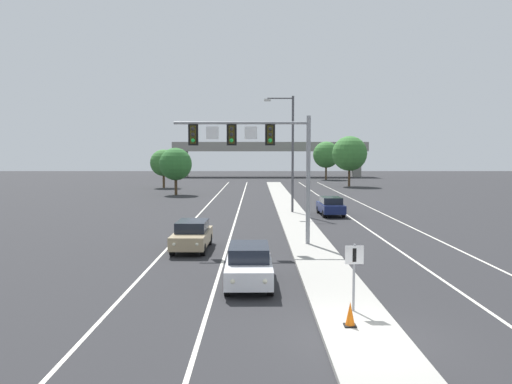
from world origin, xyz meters
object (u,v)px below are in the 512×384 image
object	(u,v)px
car_oncoming_white	(251,264)
tree_far_right_c	(352,154)
median_sign_post	(356,268)
tree_far_right_b	(329,155)
street_lamp_median	(292,147)
overhead_signal_mast	(263,149)
car_oncoming_tan	(194,235)
tree_far_left_c	(178,164)
car_receding_navy	(333,206)
tree_far_left_b	(166,163)
traffic_cone_median_nose	(352,314)

from	to	relation	value
car_oncoming_white	tree_far_right_c	world-z (taller)	tree_far_right_c
median_sign_post	tree_far_right_b	size ratio (longest dim) A/B	0.29
street_lamp_median	car_oncoming_white	bearing A→B (deg)	-97.96
overhead_signal_mast	car_oncoming_tan	size ratio (longest dim) A/B	1.70
tree_far_right_c	tree_far_left_c	bearing A→B (deg)	-147.81
car_receding_navy	tree_far_right_c	bearing A→B (deg)	76.93
car_receding_navy	tree_far_left_c	size ratio (longest dim) A/B	0.76
car_oncoming_tan	tree_far_right_b	bearing A→B (deg)	76.21
car_oncoming_white	car_receding_navy	xyz separation A→B (m)	(6.60, 21.88, 0.00)
overhead_signal_mast	car_receding_navy	xyz separation A→B (m)	(6.06, 13.75, -4.69)
car_oncoming_tan	tree_far_right_b	xyz separation A→B (m)	(17.38, 70.83, 4.11)
median_sign_post	street_lamp_median	world-z (taller)	street_lamp_median
street_lamp_median	car_oncoming_white	world-z (taller)	street_lamp_median
car_receding_navy	tree_far_right_c	distance (m)	37.49
car_oncoming_white	median_sign_post	bearing A→B (deg)	-47.55
median_sign_post	car_oncoming_white	world-z (taller)	median_sign_post
street_lamp_median	car_oncoming_tan	distance (m)	17.94
street_lamp_median	car_receding_navy	xyz separation A→B (m)	(3.37, -1.23, -4.97)
median_sign_post	tree_far_left_b	distance (m)	61.25
tree_far_right_c	car_receding_navy	bearing A→B (deg)	-103.07
tree_far_left_c	street_lamp_median	bearing A→B (deg)	-56.01
car_oncoming_tan	tree_far_right_b	world-z (taller)	tree_far_right_b
car_oncoming_white	traffic_cone_median_nose	xyz separation A→B (m)	(3.08, -5.19, -0.31)
car_oncoming_tan	tree_far_left_c	world-z (taller)	tree_far_left_c
car_oncoming_white	tree_far_right_c	xyz separation A→B (m)	(15.02, 58.15, 4.36)
traffic_cone_median_nose	tree_far_left_b	size ratio (longest dim) A/B	0.13
median_sign_post	car_oncoming_tan	distance (m)	12.81
median_sign_post	car_oncoming_tan	xyz separation A→B (m)	(-6.67, 10.90, -0.77)
overhead_signal_mast	street_lamp_median	world-z (taller)	street_lamp_median
car_oncoming_white	tree_far_left_b	size ratio (longest dim) A/B	0.77
traffic_cone_median_nose	overhead_signal_mast	bearing A→B (deg)	100.82
traffic_cone_median_nose	tree_far_left_b	world-z (taller)	tree_far_left_b
street_lamp_median	tree_far_right_b	bearing A→B (deg)	78.72
median_sign_post	tree_far_left_c	bearing A→B (deg)	106.03
tree_far_left_c	tree_far_left_b	size ratio (longest dim) A/B	1.02
car_receding_navy	traffic_cone_median_nose	world-z (taller)	car_receding_navy
overhead_signal_mast	street_lamp_median	size ratio (longest dim) A/B	0.76
car_oncoming_white	tree_far_left_c	world-z (taller)	tree_far_left_c
car_receding_navy	tree_far_right_c	world-z (taller)	tree_far_right_c
tree_far_left_b	tree_far_right_c	bearing A→B (deg)	6.31
traffic_cone_median_nose	street_lamp_median	bearing A→B (deg)	89.69
overhead_signal_mast	car_receding_navy	size ratio (longest dim) A/B	1.69
overhead_signal_mast	median_sign_post	xyz separation A→B (m)	(2.92, -11.91, -3.92)
median_sign_post	car_oncoming_tan	size ratio (longest dim) A/B	0.49
tree_far_right_b	car_receding_navy	bearing A→B (deg)	-97.69
street_lamp_median	tree_far_right_c	world-z (taller)	street_lamp_median
street_lamp_median	tree_far_left_c	xyz separation A→B (m)	(-13.07, 19.39, -1.92)
car_receding_navy	car_oncoming_tan	bearing A→B (deg)	-123.61
overhead_signal_mast	car_receding_navy	world-z (taller)	overhead_signal_mast
median_sign_post	car_oncoming_white	bearing A→B (deg)	132.45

